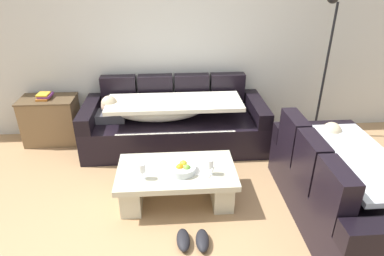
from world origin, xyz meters
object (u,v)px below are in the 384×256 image
at_px(coffee_table, 177,181).
at_px(wine_glass_near_left, 142,169).
at_px(couch_along_wall, 172,123).
at_px(pair_of_shoes, 193,240).
at_px(wine_glass_near_right, 210,164).
at_px(open_magazine, 198,169).
at_px(fruit_bowl, 182,168).
at_px(side_cabinet, 51,120).
at_px(floor_lamp, 325,60).
at_px(book_stack_on_cabinet, 44,96).
at_px(couch_near_window, 342,187).

bearing_deg(coffee_table, wine_glass_near_left, -157.38).
xyz_separation_m(couch_along_wall, pair_of_shoes, (0.14, -1.82, -0.29)).
xyz_separation_m(wine_glass_near_right, open_magazine, (-0.11, 0.08, -0.11)).
bearing_deg(fruit_bowl, pair_of_shoes, -83.82).
height_order(side_cabinet, floor_lamp, floor_lamp).
relative_size(wine_glass_near_right, book_stack_on_cabinet, 0.72).
relative_size(couch_near_window, coffee_table, 1.47).
bearing_deg(floor_lamp, fruit_bowl, -145.01).
bearing_deg(open_magazine, pair_of_shoes, -78.45).
bearing_deg(coffee_table, book_stack_on_cabinet, 140.25).
height_order(wine_glass_near_left, wine_glass_near_right, same).
xyz_separation_m(couch_near_window, pair_of_shoes, (-1.45, -0.28, -0.29)).
xyz_separation_m(coffee_table, wine_glass_near_left, (-0.33, -0.14, 0.26)).
bearing_deg(open_magazine, wine_glass_near_left, -147.77).
bearing_deg(book_stack_on_cabinet, fruit_bowl, -39.81).
bearing_deg(book_stack_on_cabinet, coffee_table, -39.75).
xyz_separation_m(couch_near_window, side_cabinet, (-3.24, 1.76, -0.01)).
bearing_deg(wine_glass_near_right, coffee_table, 161.65).
bearing_deg(side_cabinet, book_stack_on_cabinet, -179.58).
bearing_deg(wine_glass_near_right, pair_of_shoes, -111.31).
distance_m(wine_glass_near_left, side_cabinet, 2.05).
bearing_deg(side_cabinet, open_magazine, -37.16).
relative_size(wine_glass_near_right, side_cabinet, 0.23).
xyz_separation_m(couch_along_wall, open_magazine, (0.24, -1.21, 0.05)).
height_order(wine_glass_near_right, book_stack_on_cabinet, book_stack_on_cabinet).
distance_m(open_magazine, pair_of_shoes, 0.71).
height_order(coffee_table, pair_of_shoes, coffee_table).
distance_m(couch_near_window, wine_glass_near_left, 1.92).
relative_size(couch_along_wall, book_stack_on_cabinet, 10.17).
xyz_separation_m(coffee_table, book_stack_on_cabinet, (-1.69, 1.41, 0.44)).
xyz_separation_m(couch_along_wall, floor_lamp, (2.00, 0.11, 0.79)).
xyz_separation_m(couch_along_wall, wine_glass_near_right, (0.35, -1.29, 0.17)).
bearing_deg(wine_glass_near_right, couch_near_window, -11.17).
bearing_deg(wine_glass_near_left, pair_of_shoes, -47.90).
xyz_separation_m(open_magazine, pair_of_shoes, (-0.10, -0.61, -0.34)).
distance_m(wine_glass_near_right, floor_lamp, 2.26).
bearing_deg(couch_along_wall, book_stack_on_cabinet, 172.29).
height_order(couch_near_window, book_stack_on_cabinet, couch_near_window).
bearing_deg(wine_glass_near_right, fruit_bowl, 167.90).
height_order(book_stack_on_cabinet, floor_lamp, floor_lamp).
distance_m(wine_glass_near_left, floor_lamp, 2.79).
distance_m(fruit_bowl, pair_of_shoes, 0.70).
relative_size(coffee_table, book_stack_on_cabinet, 5.18).
height_order(coffee_table, book_stack_on_cabinet, book_stack_on_cabinet).
relative_size(couch_along_wall, wine_glass_near_left, 14.20).
relative_size(fruit_bowl, floor_lamp, 0.14).
xyz_separation_m(couch_near_window, floor_lamp, (0.41, 1.65, 0.78)).
xyz_separation_m(wine_glass_near_right, side_cabinet, (-2.00, 1.51, -0.17)).
distance_m(fruit_bowl, floor_lamp, 2.45).
height_order(coffee_table, wine_glass_near_right, wine_glass_near_right).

